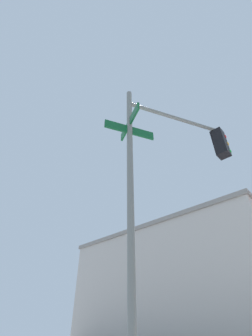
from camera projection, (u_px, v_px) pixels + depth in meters
name	position (u px, v px, depth m)	size (l,w,h in m)	color
traffic_signal_near	(178.00, 160.00, 4.95)	(1.72, 2.92, 6.10)	slate
building_stucco	(206.00, 295.00, 26.42)	(20.09, 21.81, 10.40)	#BCB7AD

